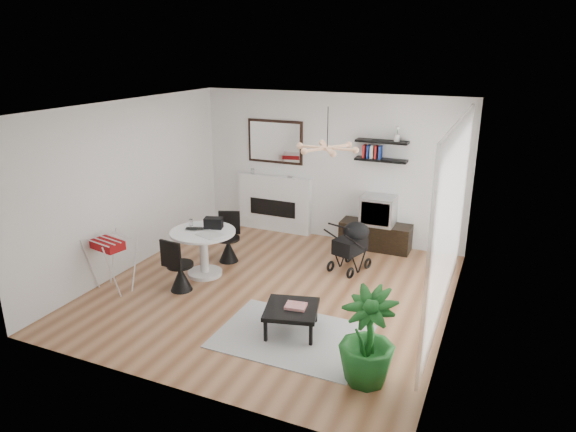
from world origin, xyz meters
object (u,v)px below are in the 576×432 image
at_px(stroller, 352,247).
at_px(potted_plant, 367,337).
at_px(fireplace, 274,197).
at_px(coffee_table, 291,310).
at_px(dining_table, 204,246).
at_px(drying_rack, 112,263).
at_px(tv_console, 375,236).
at_px(crt_tv, 379,210).

bearing_deg(stroller, potted_plant, -52.09).
bearing_deg(fireplace, coffee_table, -61.78).
distance_m(dining_table, drying_rack, 1.37).
bearing_deg(coffee_table, potted_plant, -28.00).
bearing_deg(potted_plant, tv_console, 102.94).
bearing_deg(coffee_table, tv_console, 85.52).
bearing_deg(drying_rack, crt_tv, 56.80).
bearing_deg(tv_console, stroller, -97.20).
bearing_deg(drying_rack, dining_table, 57.74).
xyz_separation_m(tv_console, coffee_table, (-0.25, -3.23, 0.07)).
relative_size(fireplace, dining_table, 2.13).
distance_m(crt_tv, drying_rack, 4.50).
distance_m(fireplace, potted_plant, 4.96).
distance_m(tv_console, dining_table, 3.12).
bearing_deg(dining_table, potted_plant, -27.99).
xyz_separation_m(drying_rack, potted_plant, (4.03, -0.65, 0.11)).
xyz_separation_m(dining_table, coffee_table, (1.94, -1.03, -0.18)).
height_order(fireplace, tv_console, fireplace).
relative_size(drying_rack, stroller, 0.95).
height_order(tv_console, crt_tv, crt_tv).
distance_m(crt_tv, coffee_table, 3.26).
xyz_separation_m(crt_tv, potted_plant, (0.85, -3.83, -0.18)).
bearing_deg(stroller, tv_console, 100.80).
distance_m(tv_console, potted_plant, 3.94).
bearing_deg(drying_rack, coffee_table, 10.85).
xyz_separation_m(tv_console, crt_tv, (0.03, -0.00, 0.49)).
bearing_deg(potted_plant, coffee_table, 152.00).
height_order(drying_rack, potted_plant, potted_plant).
bearing_deg(crt_tv, coffee_table, -95.06).
xyz_separation_m(fireplace, stroller, (1.94, -1.19, -0.31)).
distance_m(crt_tv, stroller, 1.11).
relative_size(fireplace, potted_plant, 1.99).
bearing_deg(crt_tv, drying_rack, -135.03).
xyz_separation_m(tv_console, drying_rack, (-3.15, -3.18, 0.20)).
bearing_deg(crt_tv, stroller, -98.99).
xyz_separation_m(coffee_table, potted_plant, (1.13, -0.60, 0.23)).
relative_size(tv_console, dining_table, 1.24).
bearing_deg(fireplace, tv_console, -4.23).
bearing_deg(coffee_table, stroller, 86.82).
height_order(fireplace, stroller, fireplace).
bearing_deg(drying_rack, tv_console, 57.12).
xyz_separation_m(crt_tv, drying_rack, (-3.18, -3.18, -0.29)).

